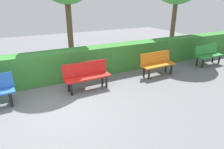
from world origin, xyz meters
TOP-DOWN VIEW (x-y plane):
  - ground_plane at (0.00, 0.00)m, footprint 24.19×24.19m
  - bench_green at (-6.74, -0.89)m, footprint 1.38×0.49m
  - bench_orange at (-3.96, -0.91)m, footprint 1.37×0.48m
  - bench_red at (-1.18, -0.95)m, footprint 1.47×0.48m
  - hedge_row at (-1.26, -2.06)m, footprint 20.19×0.67m

SIDE VIEW (x-z plane):
  - ground_plane at x=0.00m, z-range 0.00..0.00m
  - bench_orange at x=-3.96m, z-range 0.05..0.91m
  - bench_green at x=-6.74m, z-range 0.05..0.91m
  - bench_red at x=-1.18m, z-range 0.05..0.91m
  - hedge_row at x=-1.26m, z-range 0.00..1.05m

